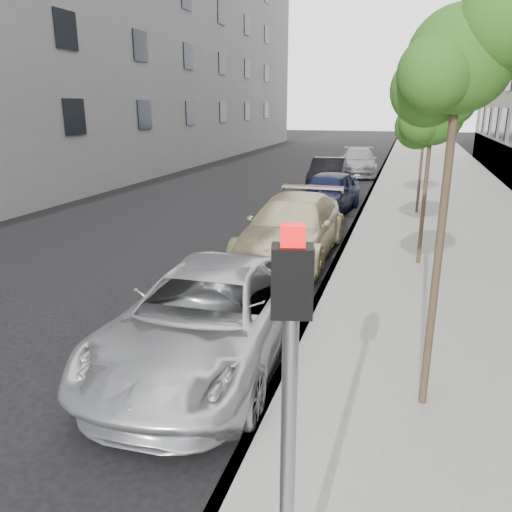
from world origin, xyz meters
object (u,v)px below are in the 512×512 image
at_px(sedan_blue, 328,192).
at_px(suv, 293,227).
at_px(signal_pole, 289,413).
at_px(tree_near, 462,61).
at_px(sedan_rear, 358,162).
at_px(sedan_black, 328,173).
at_px(tree_mid, 434,114).
at_px(minivan, 208,316).
at_px(tree_far, 427,113).

bearing_deg(sedan_blue, suv, -84.35).
bearing_deg(signal_pole, tree_near, 59.67).
xyz_separation_m(signal_pole, sedan_rear, (-2.27, 27.61, -1.37)).
height_order(signal_pole, sedan_rear, signal_pole).
distance_m(sedan_black, sedan_rear, 5.56).
bearing_deg(signal_pole, suv, 88.40).
bearing_deg(signal_pole, tree_mid, 69.95).
xyz_separation_m(sedan_blue, sedan_rear, (0.00, 11.31, -0.02)).
height_order(minivan, suv, suv).
bearing_deg(tree_near, signal_pole, -106.25).
bearing_deg(tree_far, minivan, -104.92).
distance_m(tree_near, sedan_blue, 13.60).
xyz_separation_m(sedan_blue, sedan_black, (-0.92, 5.83, -0.04)).
bearing_deg(sedan_blue, tree_mid, -56.00).
relative_size(minivan, suv, 0.98).
xyz_separation_m(signal_pole, sedan_black, (-3.18, 22.13, -1.40)).
bearing_deg(minivan, sedan_black, 90.97).
bearing_deg(sedan_blue, tree_near, -69.64).
bearing_deg(minivan, sedan_rear, 88.05).
distance_m(tree_far, sedan_rear, 11.84).
distance_m(signal_pole, sedan_blue, 16.51).
height_order(tree_far, signal_pole, tree_far).
xyz_separation_m(suv, sedan_black, (-0.92, 11.88, -0.07)).
relative_size(tree_far, sedan_blue, 0.96).
distance_m(signal_pole, sedan_rear, 27.74).
relative_size(tree_near, suv, 0.91).
relative_size(minivan, sedan_rear, 1.03).
height_order(tree_far, sedan_blue, tree_far).
bearing_deg(sedan_blue, sedan_black, 104.57).
xyz_separation_m(tree_far, sedan_rear, (-3.33, 10.98, -2.93)).
relative_size(tree_mid, sedan_black, 1.01).
relative_size(tree_near, tree_mid, 1.12).
relative_size(tree_far, sedan_rear, 0.84).
distance_m(minivan, sedan_rear, 23.47).
relative_size(tree_near, sedan_rear, 0.96).
distance_m(tree_near, tree_far, 13.02).
xyz_separation_m(tree_mid, sedan_black, (-4.24, 12.00, -3.05)).
bearing_deg(tree_mid, sedan_black, 109.48).
height_order(tree_mid, tree_far, tree_mid).
bearing_deg(signal_pole, sedan_rear, 80.61).
bearing_deg(signal_pole, sedan_blue, 83.84).
bearing_deg(sedan_rear, tree_mid, -84.51).
height_order(tree_near, sedan_black, tree_near).
height_order(tree_near, sedan_rear, tree_near).
distance_m(tree_far, minivan, 13.25).
relative_size(signal_pole, sedan_rear, 0.61).
bearing_deg(sedan_black, tree_far, -54.87).
bearing_deg(sedan_black, minivan, -89.61).
distance_m(tree_mid, tree_far, 6.50).
bearing_deg(minivan, tree_near, -10.68).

